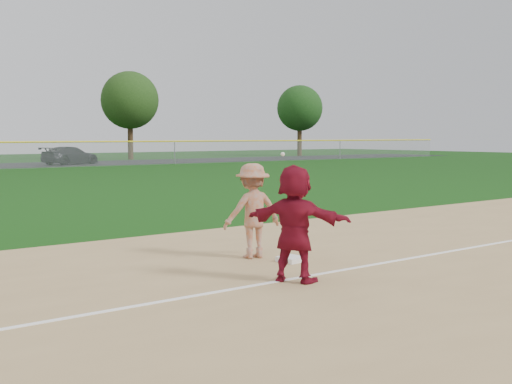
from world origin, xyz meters
TOP-DOWN VIEW (x-y plane):
  - ground at (0.00, 0.00)m, footprint 160.00×160.00m
  - foul_line at (0.00, -0.80)m, footprint 60.00×0.10m
  - first_base at (0.01, 0.38)m, footprint 0.49×0.49m
  - base_runner at (-1.03, -0.95)m, footprint 1.39×1.88m
  - car_right at (12.43, 44.73)m, footprint 5.74×3.96m
  - first_base_play at (-0.34, 1.17)m, footprint 1.32×1.11m
  - tree_3 at (22.00, 52.80)m, footprint 6.00×6.00m
  - tree_4 at (44.00, 51.20)m, footprint 5.60×5.60m

SIDE VIEW (x-z plane):
  - ground at x=0.00m, z-range 0.00..0.00m
  - foul_line at x=0.00m, z-range 0.02..0.03m
  - first_base at x=0.01m, z-range 0.02..0.12m
  - car_right at x=12.43m, z-range 0.01..1.55m
  - first_base_play at x=-0.34m, z-range -0.10..2.03m
  - base_runner at x=-1.03m, z-range 0.02..1.98m
  - tree_4 at x=44.00m, z-range 1.51..10.18m
  - tree_3 at x=22.00m, z-range 1.57..10.76m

